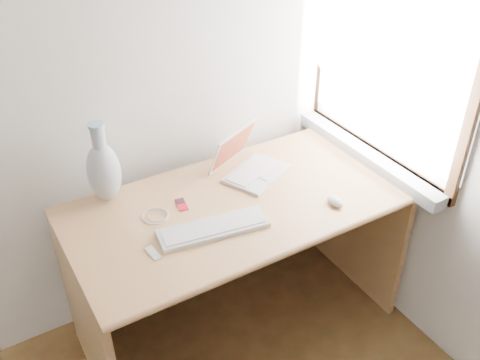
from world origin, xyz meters
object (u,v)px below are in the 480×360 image
external_keyboard (213,228)px  vase (104,170)px  laptop (253,162)px  desk (229,230)px

external_keyboard → vase: (-0.29, 0.42, 0.14)m
laptop → external_keyboard: laptop is taller
desk → laptop: size_ratio=4.16×
desk → laptop: 0.33m
desk → laptop: bearing=24.9°
desk → vase: vase is taller
external_keyboard → vase: size_ratio=1.26×
laptop → vase: (-0.65, 0.13, 0.10)m
laptop → vase: size_ratio=0.97×
external_keyboard → laptop: bearing=47.2°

